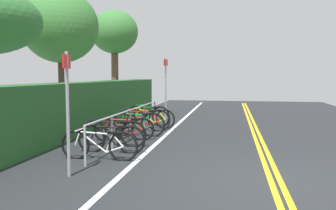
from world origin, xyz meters
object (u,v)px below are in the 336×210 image
object	(u,v)px
bike_rack	(131,116)
bicycle_5	(142,121)
bicycle_2	(114,133)
tree_far_right	(60,27)
bicycle_3	(124,129)
tree_extra	(114,33)
bicycle_6	(150,118)
bicycle_7	(149,115)
bicycle_0	(99,145)
sign_post_far	(166,83)
bicycle_1	(111,139)
bicycle_4	(137,124)
sign_post_near	(68,102)

from	to	relation	value
bike_rack	bicycle_5	world-z (taller)	bike_rack
bicycle_2	tree_far_right	xyz separation A→B (m)	(4.11, 3.46, 3.29)
bicycle_3	tree_extra	xyz separation A→B (m)	(8.01, 2.94, 3.58)
bicycle_6	bicycle_7	size ratio (longest dim) A/B	1.04
bicycle_0	sign_post_far	world-z (taller)	sign_post_far
bicycle_3	sign_post_far	world-z (taller)	sign_post_far
bicycle_3	bicycle_7	size ratio (longest dim) A/B	0.98
bicycle_7	bicycle_1	bearing A→B (deg)	-177.52
bicycle_0	tree_extra	size ratio (longest dim) A/B	0.34
sign_post_far	bicycle_1	bearing A→B (deg)	178.48
bicycle_4	bicycle_6	distance (m)	1.68
bike_rack	bicycle_5	xyz separation A→B (m)	(1.20, -0.04, -0.28)
bicycle_6	bicycle_2	bearing A→B (deg)	176.24
bicycle_7	sign_post_near	size ratio (longest dim) A/B	0.76
bicycle_5	bicycle_7	bearing A→B (deg)	5.55
bicycle_7	tree_far_right	xyz separation A→B (m)	(0.20, 3.46, 3.27)
bike_rack	bicycle_5	size ratio (longest dim) A/B	3.77
bike_rack	sign_post_near	bearing A→B (deg)	-179.88
bicycle_1	bicycle_7	size ratio (longest dim) A/B	0.98
bicycle_3	bicycle_4	distance (m)	0.75
bicycle_2	bicycle_3	bearing A→B (deg)	-1.67
sign_post_near	tree_far_right	bearing A→B (deg)	27.43
sign_post_far	tree_far_right	size ratio (longest dim) A/B	0.50
bicycle_4	tree_extra	size ratio (longest dim) A/B	0.34
bicycle_0	bicycle_6	size ratio (longest dim) A/B	0.99
bicycle_6	bicycle_1	bearing A→B (deg)	179.80
bicycle_1	tree_extra	size ratio (longest dim) A/B	0.33
bicycle_5	bicycle_6	size ratio (longest dim) A/B	0.99
bicycle_5	tree_extra	size ratio (longest dim) A/B	0.34
bicycle_0	bicycle_6	xyz separation A→B (m)	(4.71, -0.03, 0.01)
bicycle_3	sign_post_near	size ratio (longest dim) A/B	0.74
tree_extra	bicycle_4	bearing A→B (deg)	-156.88
bicycle_2	bicycle_1	bearing A→B (deg)	-165.31
bicycle_1	bicycle_5	bearing A→B (deg)	1.03
bicycle_1	bicycle_5	size ratio (longest dim) A/B	0.95
bicycle_3	sign_post_far	xyz separation A→B (m)	(4.52, -0.34, 1.16)
bike_rack	tree_far_right	xyz separation A→B (m)	(2.89, 3.56, 2.99)
bicycle_7	tree_extra	xyz separation A→B (m)	(4.92, 2.91, 3.55)
bicycle_0	bicycle_1	distance (m)	0.72
bicycle_6	tree_far_right	size ratio (longest dim) A/B	0.35
bike_rack	bicycle_2	size ratio (longest dim) A/B	3.78
bicycle_5	bicycle_2	bearing A→B (deg)	176.64
sign_post_near	sign_post_far	world-z (taller)	sign_post_far
bicycle_0	sign_post_far	distance (m)	6.91
sign_post_far	tree_far_right	distance (m)	4.55
bicycle_5	sign_post_far	distance (m)	3.14
tree_extra	bicycle_2	bearing A→B (deg)	-161.74
bicycle_0	sign_post_far	xyz separation A→B (m)	(6.81, -0.18, 1.16)
bicycle_4	bicycle_7	world-z (taller)	bicycle_4
bike_rack	bicycle_7	size ratio (longest dim) A/B	3.90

